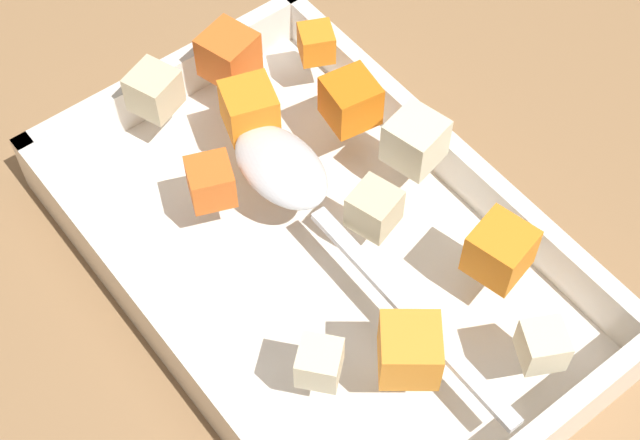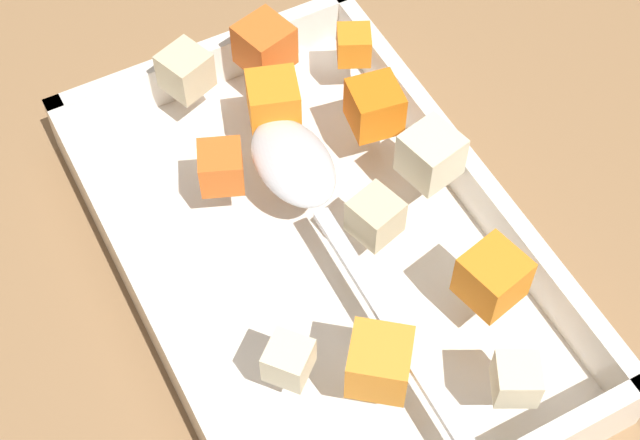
# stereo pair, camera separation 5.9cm
# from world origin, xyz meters

# --- Properties ---
(ground_plane) EXTENTS (4.00, 4.00, 0.00)m
(ground_plane) POSITION_xyz_m (0.00, 0.00, 0.00)
(ground_plane) COLOR #936D47
(baking_dish) EXTENTS (0.37, 0.24, 0.05)m
(baking_dish) POSITION_xyz_m (0.01, 0.02, 0.01)
(baking_dish) COLOR white
(baking_dish) RESTS_ON ground_plane
(carrot_chunk_heap_side) EXTENTS (0.05, 0.05, 0.03)m
(carrot_chunk_heap_side) POSITION_xyz_m (0.12, -0.00, 0.07)
(carrot_chunk_heap_side) COLOR orange
(carrot_chunk_heap_side) RESTS_ON baking_dish
(carrot_chunk_near_right) EXTENTS (0.04, 0.04, 0.03)m
(carrot_chunk_near_right) POSITION_xyz_m (-0.05, 0.09, 0.07)
(carrot_chunk_near_right) COLOR orange
(carrot_chunk_near_right) RESTS_ON baking_dish
(carrot_chunk_near_left) EXTENTS (0.04, 0.04, 0.03)m
(carrot_chunk_near_left) POSITION_xyz_m (-0.13, 0.05, 0.07)
(carrot_chunk_near_left) COLOR orange
(carrot_chunk_near_left) RESTS_ON baking_dish
(carrot_chunk_under_handle) EXTENTS (0.03, 0.03, 0.02)m
(carrot_chunk_under_handle) POSITION_xyz_m (-0.10, 0.11, 0.06)
(carrot_chunk_under_handle) COLOR orange
(carrot_chunk_under_handle) RESTS_ON baking_dish
(carrot_chunk_corner_ne) EXTENTS (0.04, 0.04, 0.03)m
(carrot_chunk_corner_ne) POSITION_xyz_m (-0.08, 0.03, 0.07)
(carrot_chunk_corner_ne) COLOR orange
(carrot_chunk_corner_ne) RESTS_ON baking_dish
(carrot_chunk_heap_top) EXTENTS (0.04, 0.04, 0.03)m
(carrot_chunk_heap_top) POSITION_xyz_m (0.10, 0.09, 0.07)
(carrot_chunk_heap_top) COLOR orange
(carrot_chunk_heap_top) RESTS_ON baking_dish
(carrot_chunk_corner_se) EXTENTS (0.04, 0.04, 0.03)m
(carrot_chunk_corner_se) POSITION_xyz_m (-0.05, -0.02, 0.06)
(carrot_chunk_corner_se) COLOR orange
(carrot_chunk_corner_se) RESTS_ON baking_dish
(potato_chunk_corner_sw) EXTENTS (0.03, 0.03, 0.02)m
(potato_chunk_corner_sw) POSITION_xyz_m (0.09, -0.04, 0.06)
(potato_chunk_corner_sw) COLOR beige
(potato_chunk_corner_sw) RESTS_ON baking_dish
(potato_chunk_mid_right) EXTENTS (0.03, 0.03, 0.02)m
(potato_chunk_mid_right) POSITION_xyz_m (0.16, 0.06, 0.06)
(potato_chunk_mid_right) COLOR beige
(potato_chunk_mid_right) RESTS_ON baking_dish
(potato_chunk_center) EXTENTS (0.04, 0.04, 0.03)m
(potato_chunk_center) POSITION_xyz_m (-0.13, -0.01, 0.07)
(potato_chunk_center) COLOR beige
(potato_chunk_center) RESTS_ON baking_dish
(potato_chunk_near_spoon) EXTENTS (0.03, 0.03, 0.03)m
(potato_chunk_near_spoon) POSITION_xyz_m (0.03, 0.05, 0.06)
(potato_chunk_near_spoon) COLOR beige
(potato_chunk_near_spoon) RESTS_ON baking_dish
(potato_chunk_far_left) EXTENTS (0.04, 0.04, 0.03)m
(potato_chunk_far_left) POSITION_xyz_m (0.01, 0.10, 0.07)
(potato_chunk_far_left) COLOR beige
(potato_chunk_far_left) RESTS_ON baking_dish
(serving_spoon) EXTENTS (0.25, 0.05, 0.02)m
(serving_spoon) POSITION_xyz_m (-0.02, 0.02, 0.06)
(serving_spoon) COLOR silver
(serving_spoon) RESTS_ON baking_dish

